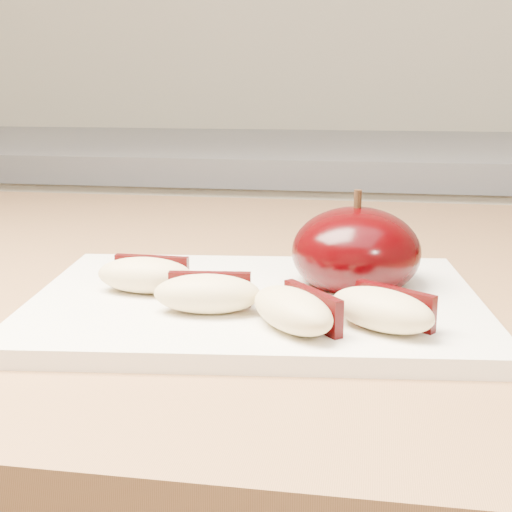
# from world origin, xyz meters

# --- Properties ---
(back_cabinet) EXTENTS (2.40, 0.62, 0.94)m
(back_cabinet) POSITION_xyz_m (0.00, 1.20, 0.47)
(back_cabinet) COLOR silver
(back_cabinet) RESTS_ON ground
(cutting_board) EXTENTS (0.30, 0.23, 0.01)m
(cutting_board) POSITION_xyz_m (-0.03, 0.38, 0.91)
(cutting_board) COLOR white
(cutting_board) RESTS_ON island_counter
(apple_half) EXTENTS (0.11, 0.11, 0.07)m
(apple_half) POSITION_xyz_m (0.03, 0.42, 0.93)
(apple_half) COLOR black
(apple_half) RESTS_ON cutting_board
(apple_wedge_a) EXTENTS (0.06, 0.03, 0.02)m
(apple_wedge_a) POSITION_xyz_m (-0.10, 0.37, 0.92)
(apple_wedge_a) COLOR #D9C189
(apple_wedge_a) RESTS_ON cutting_board
(apple_wedge_b) EXTENTS (0.06, 0.04, 0.02)m
(apple_wedge_b) POSITION_xyz_m (-0.06, 0.34, 0.92)
(apple_wedge_b) COLOR #D9C189
(apple_wedge_b) RESTS_ON cutting_board
(apple_wedge_c) EXTENTS (0.06, 0.07, 0.02)m
(apple_wedge_c) POSITION_xyz_m (-0.00, 0.32, 0.92)
(apple_wedge_c) COLOR #D9C189
(apple_wedge_c) RESTS_ON cutting_board
(apple_wedge_d) EXTENTS (0.07, 0.06, 0.02)m
(apple_wedge_d) POSITION_xyz_m (0.04, 0.33, 0.92)
(apple_wedge_d) COLOR #D9C189
(apple_wedge_d) RESTS_ON cutting_board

